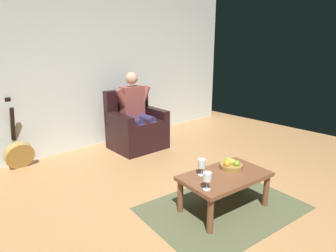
{
  "coord_description": "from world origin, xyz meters",
  "views": [
    {
      "loc": [
        2.19,
        1.4,
        1.68
      ],
      "look_at": [
        -0.27,
        -1.27,
        0.65
      ],
      "focal_mm": 31.53,
      "sensor_mm": 36.0,
      "label": 1
    }
  ],
  "objects_px": {
    "wine_glass_near": "(207,178)",
    "wine_glass_far": "(202,164)",
    "guitar": "(19,153)",
    "armchair": "(136,128)",
    "person_seated": "(136,109)",
    "fruit_bowl": "(231,165)",
    "coffee_table": "(225,180)"
  },
  "relations": [
    {
      "from": "wine_glass_near",
      "to": "wine_glass_far",
      "type": "relative_size",
      "value": 0.99
    },
    {
      "from": "guitar",
      "to": "wine_glass_far",
      "type": "bearing_deg",
      "value": 113.47
    },
    {
      "from": "armchair",
      "to": "wine_glass_far",
      "type": "height_order",
      "value": "armchair"
    },
    {
      "from": "guitar",
      "to": "wine_glass_far",
      "type": "xyz_separation_m",
      "value": [
        -1.04,
        2.39,
        0.28
      ]
    },
    {
      "from": "wine_glass_near",
      "to": "wine_glass_far",
      "type": "bearing_deg",
      "value": -129.76
    },
    {
      "from": "person_seated",
      "to": "wine_glass_near",
      "type": "relative_size",
      "value": 7.31
    },
    {
      "from": "armchair",
      "to": "fruit_bowl",
      "type": "bearing_deg",
      "value": 83.98
    },
    {
      "from": "armchair",
      "to": "fruit_bowl",
      "type": "distance_m",
      "value": 2.11
    },
    {
      "from": "guitar",
      "to": "wine_glass_far",
      "type": "height_order",
      "value": "guitar"
    },
    {
      "from": "wine_glass_far",
      "to": "fruit_bowl",
      "type": "height_order",
      "value": "wine_glass_far"
    },
    {
      "from": "person_seated",
      "to": "guitar",
      "type": "relative_size",
      "value": 1.26
    },
    {
      "from": "coffee_table",
      "to": "guitar",
      "type": "relative_size",
      "value": 0.98
    },
    {
      "from": "wine_glass_near",
      "to": "coffee_table",
      "type": "bearing_deg",
      "value": -168.15
    },
    {
      "from": "person_seated",
      "to": "guitar",
      "type": "height_order",
      "value": "person_seated"
    },
    {
      "from": "person_seated",
      "to": "coffee_table",
      "type": "relative_size",
      "value": 1.28
    },
    {
      "from": "armchair",
      "to": "person_seated",
      "type": "distance_m",
      "value": 0.33
    },
    {
      "from": "coffee_table",
      "to": "fruit_bowl",
      "type": "height_order",
      "value": "fruit_bowl"
    },
    {
      "from": "armchair",
      "to": "coffee_table",
      "type": "relative_size",
      "value": 0.98
    },
    {
      "from": "person_seated",
      "to": "guitar",
      "type": "distance_m",
      "value": 1.8
    },
    {
      "from": "armchair",
      "to": "coffee_table",
      "type": "height_order",
      "value": "armchair"
    },
    {
      "from": "person_seated",
      "to": "fruit_bowl",
      "type": "relative_size",
      "value": 5.15
    },
    {
      "from": "person_seated",
      "to": "fruit_bowl",
      "type": "bearing_deg",
      "value": 83.9
    },
    {
      "from": "armchair",
      "to": "person_seated",
      "type": "bearing_deg",
      "value": 90.0
    },
    {
      "from": "wine_glass_far",
      "to": "wine_glass_near",
      "type": "bearing_deg",
      "value": 50.24
    },
    {
      "from": "fruit_bowl",
      "to": "coffee_table",
      "type": "bearing_deg",
      "value": 16.23
    },
    {
      "from": "coffee_table",
      "to": "wine_glass_near",
      "type": "bearing_deg",
      "value": 11.85
    },
    {
      "from": "guitar",
      "to": "armchair",
      "type": "bearing_deg",
      "value": 166.21
    },
    {
      "from": "armchair",
      "to": "wine_glass_near",
      "type": "bearing_deg",
      "value": 71.17
    },
    {
      "from": "guitar",
      "to": "fruit_bowl",
      "type": "height_order",
      "value": "guitar"
    },
    {
      "from": "person_seated",
      "to": "guitar",
      "type": "bearing_deg",
      "value": -12.62
    },
    {
      "from": "coffee_table",
      "to": "wine_glass_far",
      "type": "relative_size",
      "value": 5.64
    },
    {
      "from": "wine_glass_near",
      "to": "wine_glass_far",
      "type": "distance_m",
      "value": 0.31
    }
  ]
}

